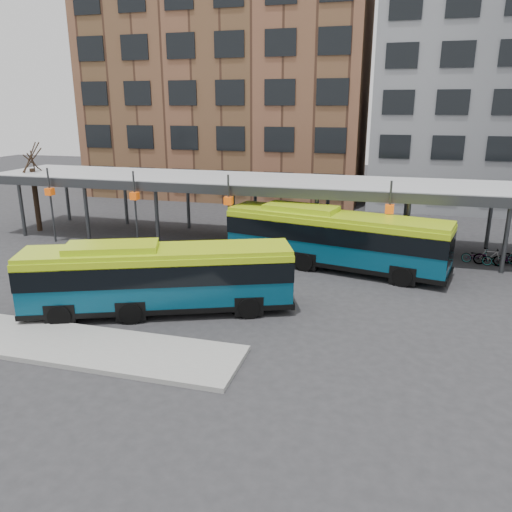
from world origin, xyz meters
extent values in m
plane|color=#28282B|center=(0.00, 0.00, 0.00)|extent=(120.00, 120.00, 0.00)
cube|color=gray|center=(-5.50, -3.00, 0.09)|extent=(14.00, 3.00, 0.18)
cube|color=#999B9E|center=(0.00, 13.00, 4.00)|extent=(40.00, 6.00, 0.35)
cube|color=#383A3D|center=(0.00, 10.00, 3.85)|extent=(40.00, 0.15, 0.55)
cylinder|color=#383A3D|center=(-18.00, 10.50, 1.90)|extent=(0.24, 0.24, 3.80)
cylinder|color=#383A3D|center=(-18.00, 15.50, 1.90)|extent=(0.24, 0.24, 3.80)
cylinder|color=#383A3D|center=(-13.00, 10.50, 1.90)|extent=(0.24, 0.24, 3.80)
cylinder|color=#383A3D|center=(-13.00, 15.50, 1.90)|extent=(0.24, 0.24, 3.80)
cylinder|color=#383A3D|center=(-8.00, 10.50, 1.90)|extent=(0.24, 0.24, 3.80)
cylinder|color=#383A3D|center=(-8.00, 15.50, 1.90)|extent=(0.24, 0.24, 3.80)
cylinder|color=#383A3D|center=(-3.00, 10.50, 1.90)|extent=(0.24, 0.24, 3.80)
cylinder|color=#383A3D|center=(-3.00, 15.50, 1.90)|extent=(0.24, 0.24, 3.80)
cylinder|color=#383A3D|center=(2.00, 10.50, 1.90)|extent=(0.24, 0.24, 3.80)
cylinder|color=#383A3D|center=(2.00, 15.50, 1.90)|extent=(0.24, 0.24, 3.80)
cylinder|color=#383A3D|center=(7.00, 10.50, 1.90)|extent=(0.24, 0.24, 3.80)
cylinder|color=#383A3D|center=(7.00, 15.50, 1.90)|extent=(0.24, 0.24, 3.80)
cylinder|color=#383A3D|center=(12.00, 10.50, 1.90)|extent=(0.24, 0.24, 3.80)
cylinder|color=#383A3D|center=(12.00, 15.50, 1.90)|extent=(0.24, 0.24, 3.80)
cylinder|color=#383A3D|center=(-15.00, 9.70, 2.40)|extent=(0.12, 0.12, 4.80)
cube|color=#DD500D|center=(-15.00, 9.70, 3.30)|extent=(0.45, 0.45, 0.45)
cylinder|color=#383A3D|center=(-9.00, 9.70, 2.40)|extent=(0.12, 0.12, 4.80)
cube|color=#DD500D|center=(-9.00, 9.70, 3.30)|extent=(0.45, 0.45, 0.45)
cylinder|color=#383A3D|center=(-3.00, 9.70, 2.40)|extent=(0.12, 0.12, 4.80)
cube|color=#DD500D|center=(-3.00, 9.70, 3.30)|extent=(0.45, 0.45, 0.45)
cylinder|color=#383A3D|center=(6.00, 9.70, 2.40)|extent=(0.12, 0.12, 4.80)
cube|color=#DD500D|center=(6.00, 9.70, 3.30)|extent=(0.45, 0.45, 0.45)
cylinder|color=black|center=(-18.00, 12.00, 2.20)|extent=(0.36, 0.36, 4.40)
cylinder|color=black|center=(-17.90, 12.00, 4.80)|extent=(0.08, 1.63, 1.59)
cylinder|color=black|center=(-18.00, 12.10, 4.80)|extent=(1.63, 0.13, 1.59)
cylinder|color=black|center=(-18.10, 11.99, 4.80)|extent=(0.15, 1.63, 1.59)
cylinder|color=black|center=(-18.00, 11.90, 4.80)|extent=(1.63, 0.10, 1.59)
cube|color=brown|center=(-10.00, 32.00, 11.00)|extent=(26.00, 14.00, 22.00)
cube|color=#073D56|center=(-3.22, 0.92, 1.49)|extent=(11.25, 6.29, 2.33)
cube|color=black|center=(-3.22, 0.92, 1.96)|extent=(11.31, 6.36, 0.89)
cube|color=#A5C614|center=(-3.22, 0.92, 2.75)|extent=(11.22, 6.20, 0.19)
cube|color=#A5C614|center=(-4.95, 0.23, 2.93)|extent=(4.08, 2.93, 0.33)
cube|color=black|center=(-3.22, 0.92, 0.44)|extent=(11.32, 6.36, 0.22)
cylinder|color=black|center=(0.66, 1.23, 0.47)|extent=(0.97, 0.60, 0.93)
cylinder|color=black|center=(-0.18, 3.35, 0.47)|extent=(0.97, 0.60, 0.93)
cylinder|color=black|center=(-3.84, -0.55, 0.47)|extent=(0.97, 0.60, 0.93)
cylinder|color=black|center=(-4.68, 1.56, 0.47)|extent=(0.97, 0.60, 0.93)
cylinder|color=black|center=(-6.44, -1.58, 0.47)|extent=(0.97, 0.60, 0.93)
cylinder|color=black|center=(-7.28, 0.53, 0.47)|extent=(0.97, 0.60, 0.93)
cube|color=#073D56|center=(3.24, 8.97, 1.59)|extent=(12.20, 4.99, 2.49)
cube|color=black|center=(3.24, 8.97, 2.09)|extent=(12.26, 5.06, 0.95)
cube|color=#A5C614|center=(3.24, 8.97, 2.94)|extent=(12.18, 4.89, 0.20)
cube|color=#A5C614|center=(1.29, 9.40, 3.14)|extent=(4.27, 2.60, 0.35)
cube|color=black|center=(3.24, 8.97, 0.47)|extent=(12.27, 5.06, 0.24)
cylinder|color=black|center=(6.87, 6.93, 0.50)|extent=(1.04, 0.50, 1.00)
cylinder|color=black|center=(7.39, 9.31, 0.50)|extent=(1.04, 0.50, 1.00)
cylinder|color=black|center=(1.81, 8.04, 0.50)|extent=(1.04, 0.50, 1.00)
cylinder|color=black|center=(2.33, 10.41, 0.50)|extent=(1.04, 0.50, 1.00)
cylinder|color=black|center=(-1.11, 8.68, 0.50)|extent=(1.04, 0.50, 1.00)
cylinder|color=black|center=(-0.59, 11.05, 0.50)|extent=(1.04, 0.50, 1.00)
imported|color=slate|center=(10.95, 11.81, 0.43)|extent=(1.74, 1.02, 0.86)
imported|color=slate|center=(11.57, 11.70, 0.50)|extent=(1.71, 0.69, 1.00)
imported|color=slate|center=(12.50, 11.73, 0.44)|extent=(1.67, 0.60, 0.87)
camera|label=1|loc=(6.04, -17.29, 8.57)|focal=35.00mm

